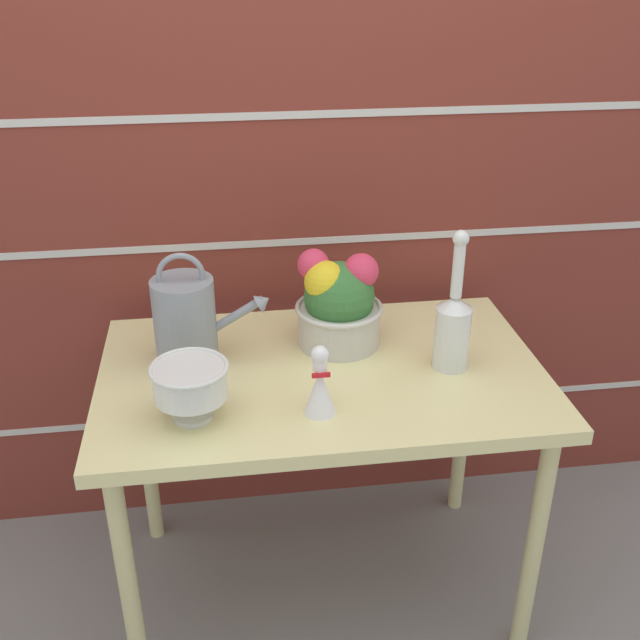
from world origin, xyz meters
TOP-DOWN VIEW (x-y plane):
  - ground_plane at (0.00, 0.00)m, footprint 12.00×12.00m
  - brick_wall at (0.00, 0.46)m, footprint 3.60×0.08m
  - patio_table at (0.00, 0.00)m, footprint 1.10×0.69m
  - watering_can at (-0.33, 0.08)m, footprint 0.30×0.15m
  - crystal_pedestal_bowl at (-0.32, -0.17)m, footprint 0.17×0.17m
  - flower_planter at (0.06, 0.13)m, footprint 0.23×0.23m
  - glass_decanter at (0.32, -0.03)m, footprint 0.09×0.09m
  - figurine_vase at (-0.03, -0.19)m, footprint 0.07×0.07m

SIDE VIEW (x-z plane):
  - ground_plane at x=0.00m, z-range 0.00..0.00m
  - patio_table at x=0.00m, z-range 0.29..1.03m
  - figurine_vase at x=-0.03m, z-range 0.72..0.89m
  - crystal_pedestal_bowl at x=-0.32m, z-range 0.76..0.90m
  - glass_decanter at x=0.32m, z-range 0.68..1.04m
  - flower_planter at x=0.06m, z-range 0.73..0.99m
  - watering_can at x=-0.33m, z-range 0.71..1.01m
  - brick_wall at x=0.00m, z-range 0.00..2.20m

